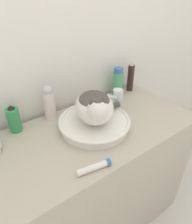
{
  "coord_description": "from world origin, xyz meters",
  "views": [
    {
      "loc": [
        -0.48,
        -0.42,
        1.48
      ],
      "look_at": [
        0.02,
        0.28,
        0.93
      ],
      "focal_mm": 32.0,
      "sensor_mm": 36.0,
      "label": 1
    }
  ],
  "objects": [
    {
      "name": "wall_back",
      "position": [
        0.0,
        0.62,
        1.2
      ],
      "size": [
        8.0,
        0.05,
        2.4
      ],
      "color": "silver",
      "rests_on": "ground_plane"
    },
    {
      "name": "mouthwash_bottle",
      "position": [
        0.38,
        0.52,
        0.92
      ],
      "size": [
        0.07,
        0.07,
        0.19
      ],
      "color": "#4CA366",
      "rests_on": "vanity_counter"
    },
    {
      "name": "lotion_bottle_white",
      "position": [
        -0.13,
        0.52,
        0.93
      ],
      "size": [
        0.06,
        0.06,
        0.2
      ],
      "color": "silver",
      "rests_on": "vanity_counter"
    },
    {
      "name": "spray_bottle_trigger",
      "position": [
        -0.33,
        0.52,
        0.9
      ],
      "size": [
        0.06,
        0.06,
        0.15
      ],
      "color": "#338C4C",
      "rests_on": "vanity_counter"
    },
    {
      "name": "vanity_counter",
      "position": [
        0.0,
        0.28,
        0.41
      ],
      "size": [
        1.18,
        0.56,
        0.83
      ],
      "color": "#B2A893",
      "rests_on": "ground_plane"
    },
    {
      "name": "faucet",
      "position": [
        0.24,
        0.36,
        0.91
      ],
      "size": [
        0.14,
        0.07,
        0.15
      ],
      "rotation": [
        0.0,
        0.0,
        -2.84
      ],
      "color": "silver",
      "rests_on": "vanity_counter"
    },
    {
      "name": "cream_tube",
      "position": [
        -0.15,
        0.05,
        0.84
      ],
      "size": [
        0.15,
        0.06,
        0.03
      ],
      "rotation": [
        0.0,
        0.0,
        -0.18
      ],
      "color": "silver",
      "rests_on": "vanity_counter"
    },
    {
      "name": "sink_basin",
      "position": [
        0.02,
        0.29,
        0.86
      ],
      "size": [
        0.38,
        0.38,
        0.06
      ],
      "color": "white",
      "rests_on": "vanity_counter"
    },
    {
      "name": "cat",
      "position": [
        0.02,
        0.28,
        0.97
      ],
      "size": [
        0.34,
        0.31,
        0.18
      ],
      "rotation": [
        0.0,
        0.0,
        4.25
      ],
      "color": "silver",
      "rests_on": "sink_basin"
    },
    {
      "name": "hairspray_can_black",
      "position": [
        0.5,
        0.52,
        0.93
      ],
      "size": [
        0.05,
        0.05,
        0.21
      ],
      "color": "#331E19",
      "rests_on": "vanity_counter"
    }
  ]
}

